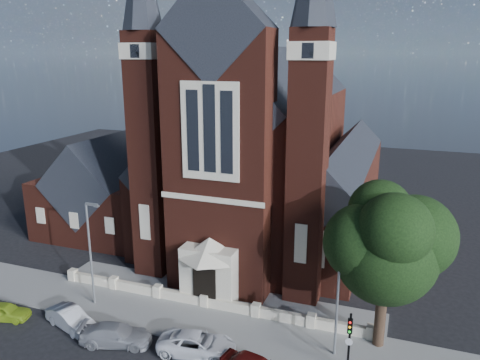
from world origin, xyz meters
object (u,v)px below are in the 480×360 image
object	(u,v)px
street_tree	(388,248)
car_lime_van	(5,311)
car_silver_a	(71,319)
car_silver_b	(116,335)
church	(270,156)
street_lamp_left	(91,248)
car_white_suv	(197,344)
street_lamp_right	(340,290)
parish_hall	(111,193)
traffic_signal	(349,336)

from	to	relation	value
street_tree	car_lime_van	distance (m)	26.69
car_silver_a	car_silver_b	xyz separation A→B (m)	(4.04, -0.55, -0.01)
church	car_silver_b	bearing A→B (deg)	-98.90
street_lamp_left	car_silver_b	distance (m)	6.93
car_lime_van	car_silver_a	distance (m)	5.18
church	car_white_suv	distance (m)	23.05
street_tree	street_lamp_right	world-z (taller)	street_tree
car_silver_b	car_lime_van	bearing A→B (deg)	75.94
car_silver_a	car_white_suv	xyz separation A→B (m)	(9.41, 0.37, -0.00)
car_silver_a	car_silver_b	world-z (taller)	car_silver_a
street_lamp_right	car_white_suv	size ratio (longest dim) A/B	1.63
parish_hall	car_silver_a	size ratio (longest dim) A/B	2.91
church	street_lamp_left	world-z (taller)	church
street_lamp_left	car_white_suv	bearing A→B (deg)	-15.91
street_lamp_left	car_lime_van	bearing A→B (deg)	-140.89
street_tree	car_white_suv	size ratio (longest dim) A/B	2.16
street_tree	car_lime_van	xyz separation A→B (m)	(-25.31, -5.61, -6.35)
traffic_signal	car_lime_van	xyz separation A→B (m)	(-23.71, -2.33, -1.97)
car_lime_van	street_lamp_left	bearing A→B (deg)	-65.23
church	street_lamp_left	size ratio (longest dim) A/B	4.31
car_white_suv	parish_hall	bearing A→B (deg)	37.94
street_tree	street_lamp_left	size ratio (longest dim) A/B	1.32
car_silver_b	parish_hall	bearing A→B (deg)	19.78
car_lime_van	car_white_suv	xyz separation A→B (m)	(14.54, 1.13, 0.08)
car_silver_a	street_tree	bearing A→B (deg)	-58.38
church	street_lamp_left	distance (m)	20.84
car_silver_a	car_white_suv	distance (m)	9.42
traffic_signal	car_silver_b	bearing A→B (deg)	-171.71
car_silver_a	street_lamp_right	bearing A→B (deg)	-61.81
parish_hall	church	bearing A→B (deg)	17.16
street_tree	car_silver_b	world-z (taller)	street_tree
street_tree	street_lamp_left	xyz separation A→B (m)	(-20.51, -1.71, -2.36)
street_lamp_right	car_white_suv	bearing A→B (deg)	-161.43
car_silver_a	car_white_suv	size ratio (longest dim) A/B	0.85
parish_hall	car_silver_b	distance (m)	21.89
church	traffic_signal	distance (m)	23.94
street_lamp_left	traffic_signal	world-z (taller)	street_lamp_left
traffic_signal	street_lamp_left	bearing A→B (deg)	175.24
street_lamp_left	car_silver_a	distance (m)	5.03
car_lime_van	car_silver_b	distance (m)	9.17
street_lamp_right	car_silver_a	xyz separation A→B (m)	(-17.67, -3.14, -3.91)
car_silver_a	traffic_signal	bearing A→B (deg)	-67.07
street_tree	traffic_signal	distance (m)	5.70
car_silver_a	car_silver_b	bearing A→B (deg)	-79.63
traffic_signal	car_lime_van	size ratio (longest dim) A/B	1.12
parish_hall	car_white_suv	xyz separation A→B (m)	(17.83, -16.78, -3.32)
car_white_suv	car_lime_van	bearing A→B (deg)	85.62
car_lime_van	car_silver_a	xyz separation A→B (m)	(5.13, 0.76, 0.08)
parish_hall	car_lime_van	bearing A→B (deg)	-79.58
car_silver_a	church	bearing A→B (deg)	-0.86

